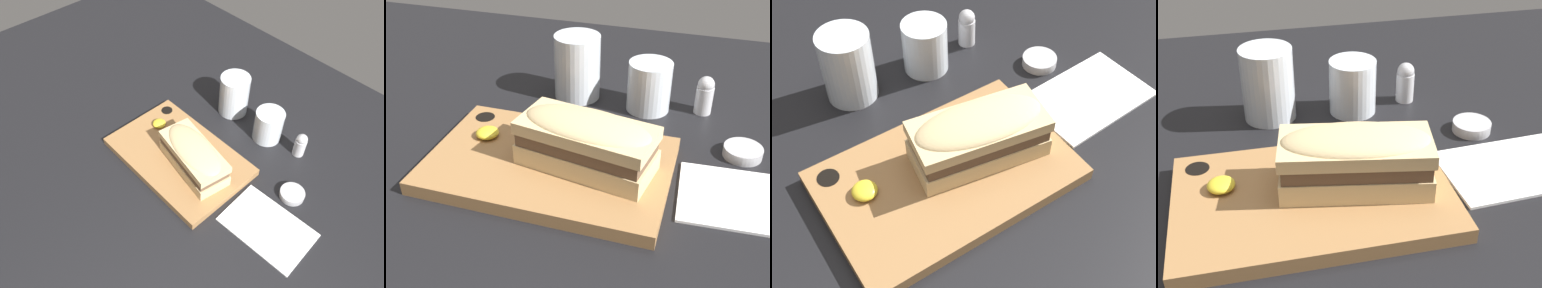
% 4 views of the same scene
% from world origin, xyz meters
% --- Properties ---
extents(dining_table, '(1.82, 1.08, 0.02)m').
position_xyz_m(dining_table, '(0.00, 0.00, 0.01)').
color(dining_table, black).
rests_on(dining_table, ground).
extents(serving_board, '(0.33, 0.22, 0.02)m').
position_xyz_m(serving_board, '(-0.06, -0.06, 0.03)').
color(serving_board, '#9E7042').
rests_on(serving_board, dining_table).
extents(sandwich, '(0.19, 0.11, 0.08)m').
position_xyz_m(sandwich, '(-0.01, -0.06, 0.08)').
color(sandwich, '#DBBC84').
rests_on(sandwich, serving_board).
extents(mustard_dollop, '(0.03, 0.03, 0.01)m').
position_xyz_m(mustard_dollop, '(-0.17, -0.03, 0.05)').
color(mustard_dollop, yellow).
rests_on(mustard_dollop, serving_board).
extents(water_glass, '(0.08, 0.08, 0.11)m').
position_xyz_m(water_glass, '(-0.09, 0.17, 0.07)').
color(water_glass, silver).
rests_on(water_glass, dining_table).
extents(wine_glass, '(0.07, 0.07, 0.08)m').
position_xyz_m(wine_glass, '(0.04, 0.16, 0.06)').
color(wine_glass, silver).
rests_on(wine_glass, dining_table).
extents(napkin, '(0.19, 0.14, 0.00)m').
position_xyz_m(napkin, '(0.21, -0.04, 0.02)').
color(napkin, white).
rests_on(napkin, dining_table).
extents(salt_shaker, '(0.03, 0.03, 0.07)m').
position_xyz_m(salt_shaker, '(0.13, 0.17, 0.05)').
color(salt_shaker, silver).
rests_on(salt_shaker, dining_table).
extents(condiment_dish, '(0.06, 0.06, 0.02)m').
position_xyz_m(condiment_dish, '(0.20, 0.06, 0.03)').
color(condiment_dish, '#B2B2B7').
rests_on(condiment_dish, dining_table).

